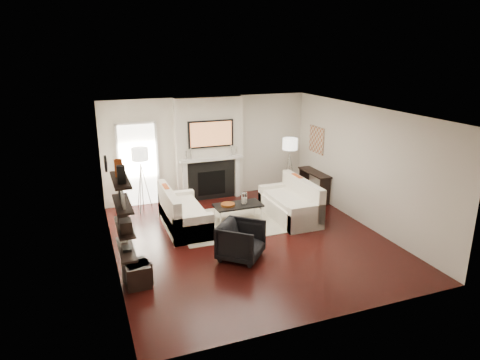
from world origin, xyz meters
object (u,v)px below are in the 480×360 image
object	(u,v)px
loveseat_left_base	(185,219)
lamp_right_shade	(290,144)
coffee_table	(238,205)
loveseat_right_base	(289,210)
ottoman_near	(137,273)
armchair	(241,239)
lamp_left_shade	(140,154)

from	to	relation	value
loveseat_left_base	lamp_right_shade	distance (m)	3.61
coffee_table	lamp_right_shade	xyz separation A→B (m)	(1.93, 1.22, 1.05)
loveseat_left_base	loveseat_right_base	size ratio (longest dim) A/B	1.00
loveseat_left_base	ottoman_near	size ratio (longest dim) A/B	4.50
loveseat_right_base	lamp_right_shade	world-z (taller)	lamp_right_shade
armchair	loveseat_left_base	bearing A→B (deg)	61.78
armchair	ottoman_near	distance (m)	2.02
armchair	lamp_right_shade	xyz separation A→B (m)	(2.52, 2.96, 1.05)
coffee_table	lamp_left_shade	size ratio (longest dim) A/B	2.75
coffee_table	ottoman_near	distance (m)	3.27
lamp_right_shade	loveseat_left_base	bearing A→B (deg)	-160.09
loveseat_left_base	coffee_table	world-z (taller)	same
loveseat_right_base	lamp_right_shade	bearing A→B (deg)	63.78
loveseat_left_base	coffee_table	bearing A→B (deg)	-3.12
loveseat_right_base	lamp_left_shade	bearing A→B (deg)	151.51
lamp_right_shade	ottoman_near	bearing A→B (deg)	-144.61
coffee_table	ottoman_near	world-z (taller)	coffee_table
lamp_left_shade	armchair	bearing A→B (deg)	-66.88
armchair	ottoman_near	bearing A→B (deg)	138.54
loveseat_right_base	ottoman_near	distance (m)	4.18
coffee_table	lamp_right_shade	world-z (taller)	lamp_right_shade
loveseat_right_base	armchair	bearing A→B (deg)	-140.22
armchair	lamp_right_shade	world-z (taller)	lamp_right_shade
loveseat_right_base	ottoman_near	bearing A→B (deg)	-155.30
loveseat_left_base	ottoman_near	xyz separation A→B (m)	(-1.33, -2.06, -0.01)
lamp_left_shade	loveseat_left_base	bearing A→B (deg)	-63.43
loveseat_right_base	lamp_right_shade	distance (m)	2.05
loveseat_right_base	armchair	distance (m)	2.35
loveseat_left_base	armchair	bearing A→B (deg)	-69.71
ottoman_near	coffee_table	bearing A→B (deg)	37.54
loveseat_left_base	lamp_right_shade	bearing A→B (deg)	19.91
lamp_left_shade	loveseat_right_base	bearing A→B (deg)	-28.49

